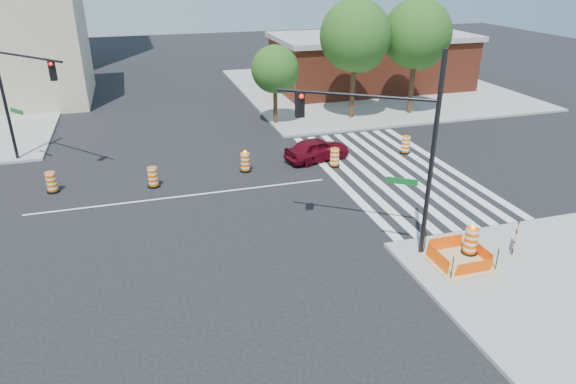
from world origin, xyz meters
TOP-DOWN VIEW (x-y plane):
  - ground at (0.00, 0.00)m, footprint 120.00×120.00m
  - sidewalk_ne at (18.00, 18.00)m, footprint 22.00×22.00m
  - crosswalk_east at (10.95, 0.00)m, footprint 6.75×13.50m
  - lane_centerline at (0.00, 0.00)m, footprint 14.00×0.12m
  - excavation_pit at (9.00, -9.00)m, footprint 2.20×2.20m
  - brick_storefront at (18.00, 18.00)m, footprint 16.50×8.50m
  - red_coupe at (7.71, 2.77)m, footprint 4.01×2.43m
  - signal_pole_se at (6.69, -7.18)m, footprint 4.80×3.24m
  - signal_pole_nw at (-7.30, 6.27)m, footprint 3.80×4.39m
  - pit_drum at (9.70, -8.64)m, footprint 0.62×0.62m
  - barricade at (11.48, -8.87)m, footprint 0.67×0.68m
  - tree_north_c at (7.34, 10.04)m, footprint 3.14×3.12m
  - tree_north_d at (12.82, 9.82)m, footprint 4.74×4.74m
  - tree_north_e at (17.31, 9.71)m, footprint 4.71×4.71m
  - median_drum_1 at (-5.95, 2.29)m, footprint 0.60×0.60m
  - median_drum_2 at (-1.26, 1.55)m, footprint 0.60×0.60m
  - median_drum_3 at (3.52, 2.25)m, footprint 0.60×0.60m
  - median_drum_4 at (8.27, 1.56)m, footprint 0.60×0.60m
  - median_drum_5 at (12.98, 2.36)m, footprint 0.60×0.60m

SIDE VIEW (x-z plane):
  - ground at x=0.00m, z-range 0.00..0.00m
  - lane_centerline at x=0.00m, z-range 0.00..0.01m
  - crosswalk_east at x=10.95m, z-range 0.00..0.01m
  - sidewalk_ne at x=18.00m, z-range 0.00..0.15m
  - excavation_pit at x=9.00m, z-range -0.23..0.67m
  - median_drum_1 at x=-5.95m, z-range -0.03..0.99m
  - median_drum_2 at x=-1.26m, z-range -0.03..0.99m
  - median_drum_4 at x=8.27m, z-range -0.03..0.99m
  - median_drum_5 at x=12.98m, z-range -0.03..0.99m
  - median_drum_3 at x=3.52m, z-range -0.10..1.08m
  - red_coupe at x=7.71m, z-range 0.00..1.28m
  - pit_drum at x=9.70m, z-range 0.05..1.26m
  - barricade at x=11.48m, z-range 0.20..1.27m
  - brick_storefront at x=18.00m, z-range 0.02..4.62m
  - tree_north_c at x=7.34m, z-range 0.91..6.21m
  - signal_pole_se at x=6.69m, z-range 0.86..8.36m
  - signal_pole_nw at x=-7.30m, z-range 0.86..8.36m
  - tree_north_e at x=17.31m, z-range 1.37..9.38m
  - tree_north_d at x=12.82m, z-range 1.38..9.44m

